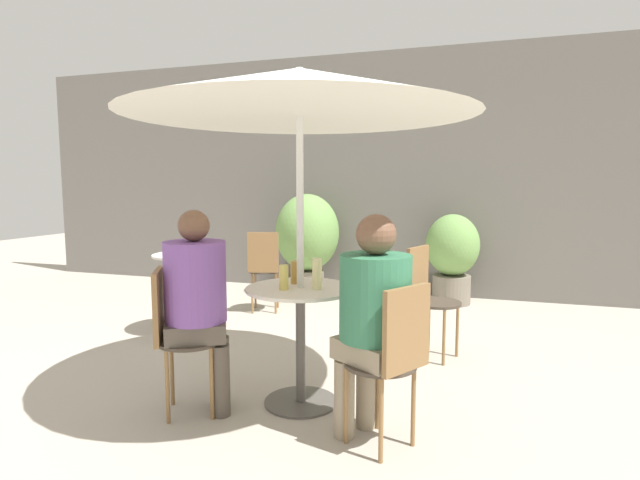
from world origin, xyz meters
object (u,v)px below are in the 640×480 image
bistro_chair_2 (427,291)px  potted_plant_0 (307,237)px  bistro_chair_3 (264,264)px  umbrella (300,93)px  seated_person_0 (198,295)px  beer_glass_2 (295,272)px  bistro_chair_0 (174,327)px  cafe_table_far (189,280)px  bistro_chair_1 (393,352)px  seated_person_1 (373,310)px  potted_plant_1 (452,254)px  cafe_table_near (301,323)px  beer_glass_0 (284,277)px  beer_glass_1 (317,274)px

bistro_chair_2 → potted_plant_0: potted_plant_0 is taller
bistro_chair_3 → umbrella: umbrella is taller
seated_person_0 → beer_glass_2: 0.61m
beer_glass_2 → umbrella: bearing=-53.6°
bistro_chair_0 → potted_plant_0: size_ratio=0.70×
bistro_chair_0 → cafe_table_far: bearing=1.2°
bistro_chair_3 → bistro_chair_2: bearing=137.3°
bistro_chair_1 → beer_glass_2: (-0.71, 0.49, 0.29)m
bistro_chair_2 → seated_person_1: (-0.14, -1.46, 0.19)m
bistro_chair_0 → potted_plant_1: (1.43, 3.38, 0.05)m
cafe_table_near → beer_glass_0: 0.33m
bistro_chair_3 → potted_plant_0: 1.00m
beer_glass_1 → umbrella: umbrella is taller
seated_person_1 → beer_glass_1: bearing=-94.7°
bistro_chair_1 → bistro_chair_2: 1.54m
cafe_table_near → bistro_chair_1: bistro_chair_1 is taller
bistro_chair_0 → seated_person_1: (1.19, 0.03, 0.19)m
seated_person_0 → beer_glass_1: bearing=-96.2°
cafe_table_near → bistro_chair_2: (0.66, 1.14, 0.02)m
bistro_chair_3 → beer_glass_2: size_ratio=6.00×
bistro_chair_1 → beer_glass_0: bearing=-81.2°
bistro_chair_1 → seated_person_0: 1.20m
cafe_table_far → bistro_chair_0: bistro_chair_0 is taller
seated_person_0 → seated_person_1: 1.06m
bistro_chair_3 → seated_person_0: (0.59, -2.28, 0.19)m
bistro_chair_3 → seated_person_0: size_ratio=0.72×
bistro_chair_3 → beer_glass_2: (1.06, -1.89, 0.29)m
seated_person_0 → potted_plant_0: 3.27m
cafe_table_near → bistro_chair_2: size_ratio=0.85×
cafe_table_far → beer_glass_2: (1.41, -0.99, 0.32)m
seated_person_0 → beer_glass_1: size_ratio=6.50×
bistro_chair_1 → seated_person_0: (-1.18, 0.11, 0.19)m
cafe_table_far → seated_person_0: 1.68m
cafe_table_near → bistro_chair_0: bistro_chair_0 is taller
bistro_chair_0 → beer_glass_1: size_ratio=4.65×
bistro_chair_0 → beer_glass_2: size_ratio=6.00×
cafe_table_far → umbrella: bearing=-36.2°
cafe_table_far → seated_person_0: bearing=-55.7°
cafe_table_far → seated_person_1: bearing=-35.1°
cafe_table_far → beer_glass_1: bearing=-34.8°
cafe_table_far → umbrella: size_ratio=0.35×
cafe_table_near → bistro_chair_2: 1.32m
cafe_table_near → beer_glass_2: 0.33m
seated_person_1 → potted_plant_1: 3.36m
bistro_chair_2 → potted_plant_1: 1.89m
seated_person_1 → bistro_chair_1: bearing=90.0°
beer_glass_0 → beer_glass_1: 0.20m
beer_glass_0 → umbrella: 1.10m
seated_person_1 → umbrella: (-0.52, 0.32, 1.19)m
potted_plant_0 → potted_plant_1: bearing=2.5°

